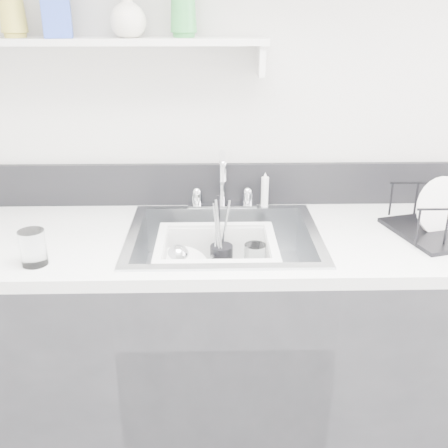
{
  "coord_description": "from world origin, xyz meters",
  "views": [
    {
      "loc": [
        -0.04,
        -0.41,
        1.62
      ],
      "look_at": [
        0.0,
        1.14,
        0.98
      ],
      "focal_mm": 42.0,
      "sensor_mm": 36.0,
      "label": 1
    }
  ],
  "objects": [
    {
      "name": "wash_tub",
      "position": [
        -0.02,
        1.17,
        0.83
      ],
      "size": [
        0.44,
        0.37,
        0.15
      ],
      "primitive_type": null,
      "rotation": [
        0.0,
        0.0,
        0.14
      ],
      "color": "white",
      "rests_on": "sink"
    },
    {
      "name": "soap_bottle_c",
      "position": [
        -0.3,
        1.41,
        1.61
      ],
      "size": [
        0.14,
        0.14,
        0.15
      ],
      "primitive_type": "imported",
      "rotation": [
        0.0,
        0.0,
        0.21
      ],
      "color": "silver",
      "rests_on": "wall_shelf"
    },
    {
      "name": "bowl_small",
      "position": [
        0.06,
        1.13,
        0.78
      ],
      "size": [
        0.12,
        0.12,
        0.04
      ],
      "primitive_type": "imported",
      "rotation": [
        0.0,
        0.0,
        0.02
      ],
      "color": "white",
      "rests_on": "wash_tub"
    },
    {
      "name": "tumbler_in_tub",
      "position": [
        0.11,
        1.21,
        0.82
      ],
      "size": [
        0.08,
        0.08,
        0.11
      ],
      "primitive_type": "cylinder",
      "rotation": [
        0.0,
        0.0,
        0.1
      ],
      "color": "white",
      "rests_on": "wash_tub"
    },
    {
      "name": "soap_bottle_d",
      "position": [
        -0.13,
        1.42,
        1.64
      ],
      "size": [
        0.09,
        0.09,
        0.23
      ],
      "primitive_type": "imported",
      "rotation": [
        0.0,
        0.0,
        -0.0
      ],
      "color": "green",
      "rests_on": "wall_shelf"
    },
    {
      "name": "faucet",
      "position": [
        0.0,
        1.44,
        0.98
      ],
      "size": [
        0.26,
        0.18,
        0.23
      ],
      "color": "silver",
      "rests_on": "counter_run"
    },
    {
      "name": "plate_stack",
      "position": [
        -0.13,
        1.16,
        0.79
      ],
      "size": [
        0.22,
        0.22,
        0.09
      ],
      "rotation": [
        0.0,
        0.0,
        -0.0
      ],
      "color": "white",
      "rests_on": "wash_tub"
    },
    {
      "name": "wall_shelf",
      "position": [
        -0.35,
        1.42,
        1.51
      ],
      "size": [
        1.0,
        0.16,
        0.12
      ],
      "color": "silver",
      "rests_on": "room_shell"
    },
    {
      "name": "backsplash",
      "position": [
        0.0,
        1.49,
        1.0
      ],
      "size": [
        3.2,
        0.02,
        0.16
      ],
      "primitive_type": "cube",
      "color": "black",
      "rests_on": "counter_run"
    },
    {
      "name": "sink",
      "position": [
        0.0,
        1.19,
        0.83
      ],
      "size": [
        0.64,
        0.52,
        0.2
      ],
      "primitive_type": null,
      "color": "silver",
      "rests_on": "counter_run"
    },
    {
      "name": "soap_bottle_a",
      "position": [
        -0.68,
        1.42,
        1.64
      ],
      "size": [
        0.1,
        0.11,
        0.22
      ],
      "primitive_type": "imported",
      "rotation": [
        0.0,
        0.0,
        0.25
      ],
      "color": "gold",
      "rests_on": "wall_shelf"
    },
    {
      "name": "soap_bottle_b",
      "position": [
        -0.53,
        1.4,
        1.63
      ],
      "size": [
        0.11,
        0.11,
        0.2
      ],
      "primitive_type": "imported",
      "rotation": [
        0.0,
        0.0,
        0.21
      ],
      "color": "#304BBB",
      "rests_on": "wall_shelf"
    },
    {
      "name": "side_sprayer",
      "position": [
        0.16,
        1.44,
        0.99
      ],
      "size": [
        0.03,
        0.03,
        0.14
      ],
      "primitive_type": "cylinder",
      "color": "white",
      "rests_on": "counter_run"
    },
    {
      "name": "utensil_cup",
      "position": [
        -0.01,
        1.22,
        0.82
      ],
      "size": [
        0.08,
        0.08,
        0.26
      ],
      "rotation": [
        0.0,
        0.0,
        -0.33
      ],
      "color": "black",
      "rests_on": "wash_tub"
    },
    {
      "name": "counter_run",
      "position": [
        0.0,
        1.19,
        0.46
      ],
      "size": [
        3.2,
        0.62,
        0.92
      ],
      "color": "#2A2A2E",
      "rests_on": "ground"
    },
    {
      "name": "ladle",
      "position": [
        -0.08,
        1.2,
        0.81
      ],
      "size": [
        0.32,
        0.17,
        0.09
      ],
      "primitive_type": null,
      "rotation": [
        0.0,
        0.0,
        -0.23
      ],
      "color": "silver",
      "rests_on": "wash_tub"
    },
    {
      "name": "tumbler_counter",
      "position": [
        -0.56,
        0.99,
        0.97
      ],
      "size": [
        0.09,
        0.09,
        0.11
      ],
      "primitive_type": "cylinder",
      "rotation": [
        0.0,
        0.0,
        -0.23
      ],
      "color": "white",
      "rests_on": "counter_run"
    }
  ]
}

